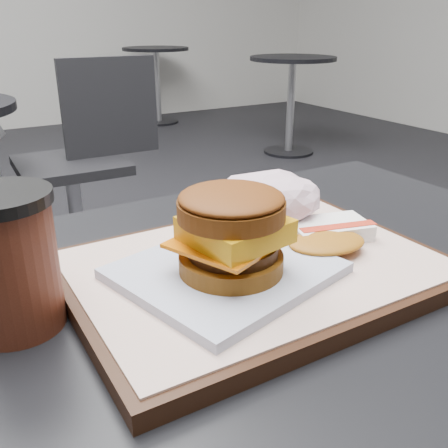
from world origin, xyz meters
TOP-DOWN VIEW (x-y plane):
  - customer_table at (0.00, 0.00)m, footprint 0.80×0.60m
  - serving_tray at (-0.03, 0.01)m, footprint 0.38×0.28m
  - breakfast_sandwich at (-0.07, -0.01)m, footprint 0.23×0.21m
  - hash_brown at (0.06, 0.01)m, footprint 0.13×0.11m
  - crumpled_wrapper at (0.04, 0.09)m, footprint 0.14×0.11m
  - coffee_cup at (-0.26, 0.05)m, footprint 0.09×0.09m
  - neighbor_chair at (0.25, 1.67)m, footprint 0.61×0.43m
  - bg_table_near at (2.20, 2.80)m, footprint 0.66×0.66m
  - bg_table_far at (1.80, 4.50)m, footprint 0.66×0.66m

SIDE VIEW (x-z plane):
  - neighbor_chair at x=0.25m, z-range 0.07..0.95m
  - bg_table_near at x=2.20m, z-range 0.19..0.94m
  - bg_table_far at x=1.80m, z-range 0.19..0.94m
  - customer_table at x=0.00m, z-range 0.20..0.97m
  - serving_tray at x=-0.03m, z-range 0.77..0.79m
  - hash_brown at x=0.06m, z-range 0.79..0.81m
  - crumpled_wrapper at x=0.04m, z-range 0.79..0.85m
  - breakfast_sandwich at x=-0.07m, z-range 0.78..0.88m
  - coffee_cup at x=-0.26m, z-range 0.77..0.90m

